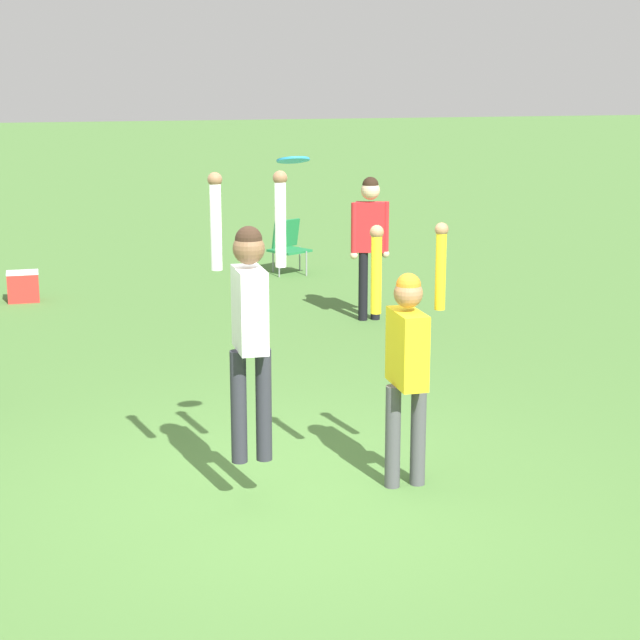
# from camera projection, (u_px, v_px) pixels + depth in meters

# --- Properties ---
(ground_plane) EXTENTS (120.00, 120.00, 0.00)m
(ground_plane) POSITION_uv_depth(u_px,v_px,m) (286.00, 492.00, 8.24)
(ground_plane) COLOR #4C7A38
(person_jumping) EXTENTS (0.57, 0.42, 2.16)m
(person_jumping) POSITION_uv_depth(u_px,v_px,m) (250.00, 311.00, 7.75)
(person_jumping) COLOR #2D2D38
(person_jumping) RESTS_ON ground_plane
(person_defending) EXTENTS (0.61, 0.46, 2.07)m
(person_defending) POSITION_uv_depth(u_px,v_px,m) (407.00, 351.00, 8.13)
(person_defending) COLOR #4C4C51
(person_defending) RESTS_ON ground_plane
(frisbee) EXTENTS (0.24, 0.24, 0.07)m
(frisbee) POSITION_uv_depth(u_px,v_px,m) (293.00, 160.00, 7.76)
(frisbee) COLOR #2D9EDB
(camping_chair_2) EXTENTS (0.71, 0.77, 0.84)m
(camping_chair_2) POSITION_uv_depth(u_px,v_px,m) (288.00, 243.00, 16.97)
(camping_chair_2) COLOR gray
(camping_chair_2) RESTS_ON ground_plane
(person_spectator_near) EXTENTS (0.53, 0.32, 1.85)m
(person_spectator_near) POSITION_uv_depth(u_px,v_px,m) (370.00, 234.00, 13.63)
(person_spectator_near) COLOR black
(person_spectator_near) RESTS_ON ground_plane
(cooler_box) EXTENTS (0.43, 0.34, 0.42)m
(cooler_box) POSITION_uv_depth(u_px,v_px,m) (23.00, 286.00, 14.94)
(cooler_box) COLOR red
(cooler_box) RESTS_ON ground_plane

